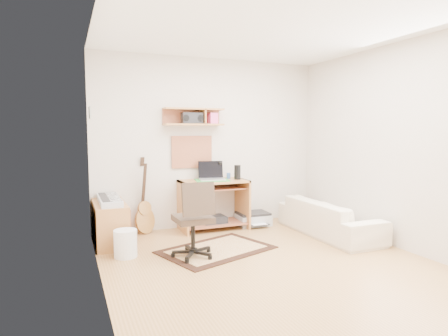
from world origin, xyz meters
name	(u,v)px	position (x,y,z in m)	size (l,w,h in m)	color
floor	(272,266)	(0.00, 0.00, -0.01)	(3.60, 4.00, 0.01)	#AD7E48
ceiling	(275,24)	(0.00, 0.00, 2.60)	(3.60, 4.00, 0.01)	white
back_wall	(210,143)	(0.00, 2.00, 1.30)	(3.60, 0.01, 2.60)	beige
left_wall	(99,152)	(-1.80, 0.00, 1.30)	(0.01, 4.00, 2.60)	beige
right_wall	(399,146)	(1.80, 0.00, 1.30)	(0.01, 4.00, 2.60)	beige
wall_shelf	(194,117)	(-0.30, 1.88, 1.70)	(0.90, 0.25, 0.26)	#B77A40
cork_board	(192,152)	(-0.30, 1.98, 1.17)	(0.64, 0.03, 0.49)	tan
wall_photo	(90,113)	(-1.79, 1.50, 1.72)	(0.02, 0.20, 0.15)	#4C8CBF
desk	(214,205)	(-0.04, 1.73, 0.38)	(1.00, 0.55, 0.75)	#B77A40
laptop	(212,171)	(-0.07, 1.71, 0.89)	(0.38, 0.38, 0.29)	silver
speaker	(237,172)	(0.33, 1.68, 0.86)	(0.10, 0.10, 0.22)	black
desk_lamp	(222,170)	(0.15, 1.87, 0.89)	(0.09, 0.09, 0.28)	black
pencil_cup	(229,176)	(0.25, 1.83, 0.79)	(0.06, 0.06, 0.09)	#355CA0
boombox	(192,118)	(-0.33, 1.87, 1.68)	(0.31, 0.14, 0.16)	black
rug	(217,250)	(-0.38, 0.73, 0.01)	(1.33, 0.89, 0.02)	beige
task_chair	(193,219)	(-0.74, 0.59, 0.46)	(0.47, 0.47, 0.93)	#34281F
cabinet	(110,223)	(-1.58, 1.55, 0.28)	(0.40, 0.90, 0.55)	#B77A40
music_keyboard	(109,200)	(-1.58, 1.55, 0.59)	(0.26, 0.84, 0.07)	#B2B5BA
guitar	(144,196)	(-1.06, 1.86, 0.56)	(0.30, 0.19, 1.12)	#A67233
waste_basket	(125,243)	(-1.47, 0.91, 0.16)	(0.27, 0.27, 0.33)	white
printer	(253,219)	(0.63, 1.73, 0.08)	(0.50, 0.39, 0.19)	#A5A8AA
sofa	(329,212)	(1.38, 0.80, 0.33)	(1.71, 0.50, 0.67)	beige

